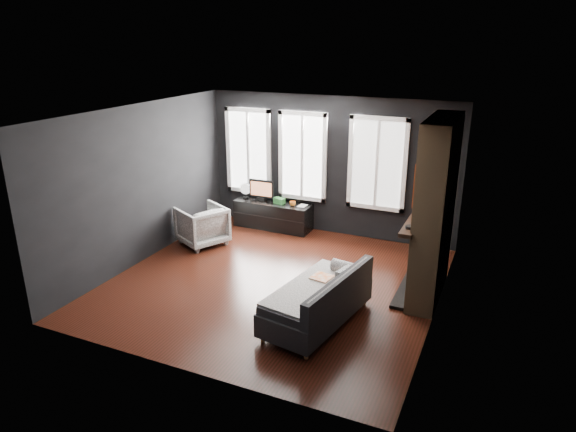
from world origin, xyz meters
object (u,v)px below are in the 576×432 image
at_px(monitor, 262,189).
at_px(mug, 293,203).
at_px(media_console, 273,215).
at_px(sofa, 317,297).
at_px(armchair, 202,223).
at_px(mantel_vase, 423,202).
at_px(book, 299,201).

bearing_deg(monitor, mug, -8.24).
xyz_separation_m(media_console, monitor, (-0.28, 0.04, 0.52)).
xyz_separation_m(sofa, monitor, (-2.42, 3.13, 0.40)).
distance_m(sofa, media_console, 3.76).
height_order(armchair, mantel_vase, mantel_vase).
distance_m(monitor, mug, 0.76).
relative_size(monitor, mug, 4.45).
distance_m(monitor, book, 0.86).
bearing_deg(book, sofa, -63.03).
bearing_deg(armchair, media_console, 174.88).
distance_m(armchair, book, 1.96).
bearing_deg(sofa, media_console, 134.65).
bearing_deg(book, armchair, -137.10).
height_order(media_console, monitor, monitor).
bearing_deg(media_console, monitor, 171.92).
relative_size(media_console, mug, 13.14).
bearing_deg(sofa, mantel_vase, 71.89).
xyz_separation_m(mug, mantel_vase, (2.69, -1.14, 0.71)).
height_order(armchair, monitor, monitor).
relative_size(book, mantel_vase, 1.05).
xyz_separation_m(armchair, monitor, (0.58, 1.36, 0.38)).
bearing_deg(media_console, armchair, -122.03).
bearing_deg(monitor, armchair, -113.97).
bearing_deg(sofa, book, 126.84).
relative_size(sofa, media_console, 1.13).
xyz_separation_m(sofa, book, (-1.57, 3.09, 0.27)).
relative_size(sofa, mantel_vase, 9.12).
relative_size(sofa, armchair, 2.21).
bearing_deg(armchair, book, 160.62).
bearing_deg(media_console, mantel_vase, -19.90).
relative_size(monitor, book, 2.61).
height_order(monitor, mantel_vase, mantel_vase).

